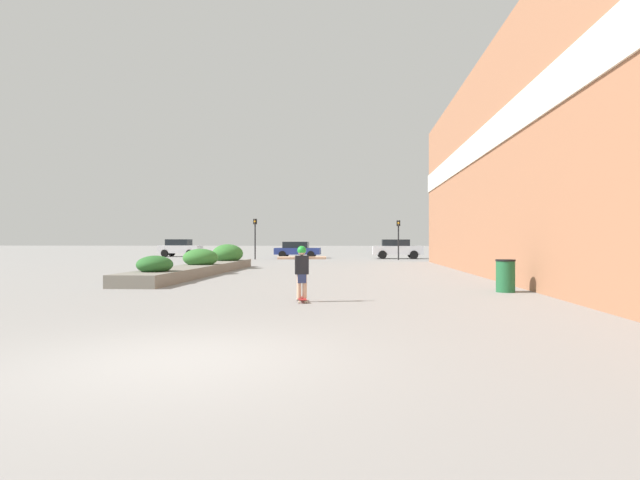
{
  "coord_description": "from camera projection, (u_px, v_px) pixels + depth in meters",
  "views": [
    {
      "loc": [
        2.29,
        -6.18,
        1.52
      ],
      "look_at": [
        0.73,
        14.88,
        1.56
      ],
      "focal_mm": 28.0,
      "sensor_mm": 36.0,
      "label": 1
    }
  ],
  "objects": [
    {
      "name": "car_center_right",
      "position": [
        297.0,
        249.0,
        44.17
      ],
      "size": [
        4.01,
        1.96,
        1.45
      ],
      "rotation": [
        0.0,
        0.0,
        -1.57
      ],
      "color": "navy",
      "rests_on": "ground_plane"
    },
    {
      "name": "car_leftmost",
      "position": [
        180.0,
        248.0,
        48.07
      ],
      "size": [
        3.91,
        1.97,
        1.68
      ],
      "rotation": [
        0.0,
        0.0,
        -1.57
      ],
      "color": "silver",
      "rests_on": "ground_plane"
    },
    {
      "name": "planter_box",
      "position": [
        203.0,
        265.0,
        23.28
      ],
      "size": [
        1.72,
        14.22,
        1.34
      ],
      "color": "slate",
      "rests_on": "ground_plane"
    },
    {
      "name": "car_rightmost",
      "position": [
        485.0,
        249.0,
        46.93
      ],
      "size": [
        4.17,
        1.96,
        1.52
      ],
      "rotation": [
        0.0,
        0.0,
        1.57
      ],
      "color": "silver",
      "rests_on": "ground_plane"
    },
    {
      "name": "skateboarder",
      "position": [
        302.0,
        266.0,
        12.4
      ],
      "size": [
        1.21,
        0.31,
        1.3
      ],
      "rotation": [
        0.0,
        0.0,
        0.19
      ],
      "color": "tan",
      "rests_on": "skateboard"
    },
    {
      "name": "car_center_left",
      "position": [
        397.0,
        249.0,
        42.61
      ],
      "size": [
        4.22,
        1.88,
        1.64
      ],
      "rotation": [
        0.0,
        0.0,
        -1.57
      ],
      "color": "silver",
      "rests_on": "ground_plane"
    },
    {
      "name": "traffic_light_right",
      "position": [
        398.0,
        233.0,
        39.67
      ],
      "size": [
        0.28,
        0.3,
        3.16
      ],
      "color": "black",
      "rests_on": "ground_plane"
    },
    {
      "name": "building_wall_right",
      "position": [
        499.0,
        160.0,
        19.42
      ],
      "size": [
        0.67,
        33.93,
        9.32
      ],
      "color": "#9E6647",
      "rests_on": "ground_plane"
    },
    {
      "name": "trash_bin",
      "position": [
        505.0,
        276.0,
        14.77
      ],
      "size": [
        0.57,
        0.57,
        0.97
      ],
      "color": "#1E5B33",
      "rests_on": "ground_plane"
    },
    {
      "name": "traffic_light_left",
      "position": [
        255.0,
        232.0,
        40.98
      ],
      "size": [
        0.28,
        0.3,
        3.34
      ],
      "color": "black",
      "rests_on": "ground_plane"
    },
    {
      "name": "ground_plane",
      "position": [
        176.0,
        360.0,
        6.33
      ],
      "size": [
        300.0,
        300.0,
        0.0
      ],
      "primitive_type": "plane",
      "color": "gray"
    },
    {
      "name": "skateboard",
      "position": [
        302.0,
        299.0,
        12.4
      ],
      "size": [
        0.35,
        0.81,
        0.09
      ],
      "rotation": [
        0.0,
        0.0,
        0.19
      ],
      "color": "maroon",
      "rests_on": "ground_plane"
    }
  ]
}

